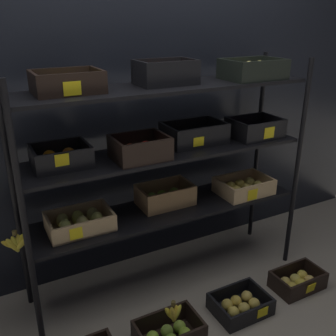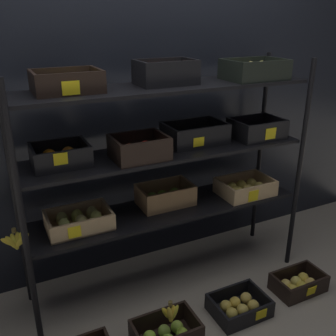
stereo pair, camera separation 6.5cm
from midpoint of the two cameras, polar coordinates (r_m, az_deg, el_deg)
ground_plane at (r=2.78m, az=-0.69°, el=-16.09°), size 10.00×10.00×0.00m
storefront_wall at (r=2.61m, az=-4.97°, el=11.28°), size 4.16×0.12×2.47m
display_rack at (r=2.33m, az=-0.70°, el=2.70°), size 1.90×0.45×1.47m
crate_ground_apple_green at (r=2.33m, az=-0.73°, el=-23.47°), size 0.36×0.23×0.14m
crate_ground_apple_gold at (r=2.55m, az=9.89°, el=-19.36°), size 0.34×0.26×0.11m
crate_ground_right_apple_gold at (r=2.81m, az=17.95°, el=-15.67°), size 0.34×0.22×0.12m
banana_bunch_loose at (r=2.24m, az=-0.05°, el=-20.72°), size 0.11×0.04×0.14m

